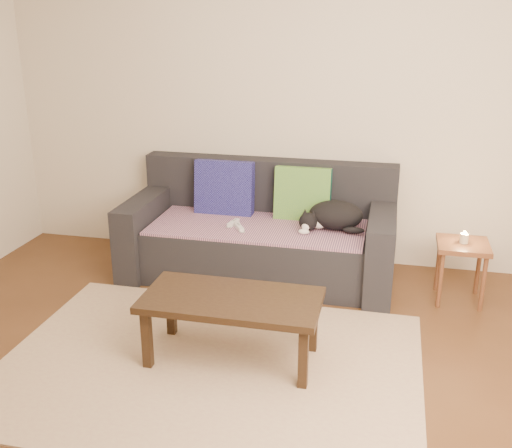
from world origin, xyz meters
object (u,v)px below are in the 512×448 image
cat (333,216)px  wii_remote_b (233,223)px  sofa (260,237)px  coffee_table (232,305)px  wii_remote_a (239,227)px  side_table (462,253)px

cat → wii_remote_b: bearing=-167.5°
sofa → coffee_table: bearing=-84.8°
cat → wii_remote_a: 0.72m
sofa → wii_remote_a: sofa is taller
sofa → coffee_table: size_ratio=1.99×
wii_remote_b → wii_remote_a: bearing=-129.8°
cat → side_table: (0.95, -0.12, -0.17)m
wii_remote_a → coffee_table: bearing=161.8°
wii_remote_a → wii_remote_b: size_ratio=1.00×
wii_remote_b → coffee_table: 1.23m
side_table → coffee_table: (-1.41, -1.15, -0.00)m
coffee_table → wii_remote_b: bearing=104.5°
sofa → wii_remote_a: bearing=-118.8°
side_table → coffee_table: 1.82m
sofa → wii_remote_b: sofa is taller
cat → wii_remote_a: size_ratio=3.38×
wii_remote_a → coffee_table: wii_remote_a is taller
sofa → wii_remote_a: 0.28m
wii_remote_a → coffee_table: (0.24, -1.10, -0.09)m
sofa → wii_remote_a: (-0.12, -0.21, 0.15)m
wii_remote_b → sofa: bearing=-45.1°
coffee_table → sofa: bearing=95.2°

